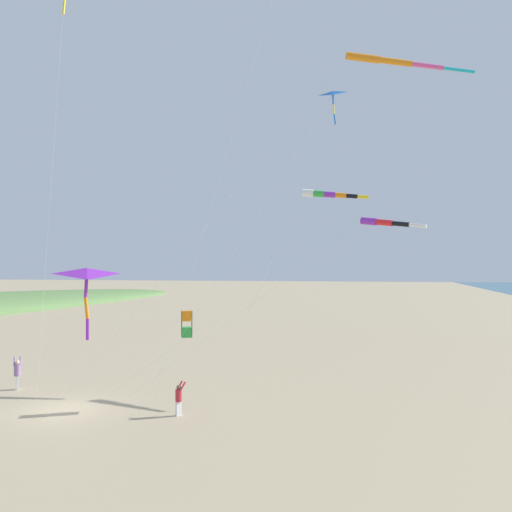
# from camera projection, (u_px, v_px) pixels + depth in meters

# --- Properties ---
(ground_plane) EXTENTS (600.00, 600.00, 0.00)m
(ground_plane) POSITION_uv_depth(u_px,v_px,m) (63.00, 410.00, 24.28)
(ground_plane) COLOR tan
(person_adult_flyer) EXTENTS (0.63, 0.65, 1.82)m
(person_adult_flyer) POSITION_uv_depth(u_px,v_px,m) (17.00, 372.00, 28.49)
(person_adult_flyer) COLOR silver
(person_adult_flyer) RESTS_ON ground_plane
(person_child_green_jacket) EXTENTS (0.53, 0.56, 1.56)m
(person_child_green_jacket) POSITION_uv_depth(u_px,v_px,m) (179.00, 397.00, 23.35)
(person_child_green_jacket) COLOR silver
(person_child_green_jacket) RESTS_ON ground_plane
(kite_delta_white_trailing) EXTENTS (8.79, 6.43, 15.95)m
(kite_delta_white_trailing) POSITION_uv_depth(u_px,v_px,m) (332.00, 95.00, 25.42)
(kite_delta_white_trailing) COLOR blue
(kite_delta_white_trailing) RESTS_ON ground_plane
(kite_windsock_green_low_center) EXTENTS (7.53, 8.34, 11.92)m
(kite_windsock_green_low_center) POSITION_uv_depth(u_px,v_px,m) (326.00, 194.00, 31.81)
(kite_windsock_green_low_center) COLOR white
(kite_windsock_green_low_center) RESTS_ON ground_plane
(kite_windsock_red_high_left) EXTENTS (15.38, 7.38, 9.97)m
(kite_windsock_red_high_left) POSITION_uv_depth(u_px,v_px,m) (383.00, 223.00, 29.69)
(kite_windsock_red_high_left) COLOR purple
(kite_windsock_red_high_left) RESTS_ON ground_plane
(kite_windsock_checkered_midright) EXTENTS (19.67, 12.07, 18.96)m
(kite_windsock_checkered_midright) POSITION_uv_depth(u_px,v_px,m) (392.00, 62.00, 28.52)
(kite_windsock_checkered_midright) COLOR orange
(kite_windsock_checkered_midright) RESTS_ON ground_plane
(kite_delta_orange_high_right) EXTENTS (7.63, 4.62, 6.99)m
(kite_delta_orange_high_right) POSITION_uv_depth(u_px,v_px,m) (87.00, 274.00, 20.28)
(kite_delta_orange_high_right) COLOR purple
(kite_delta_orange_high_right) RESTS_ON ground_plane
(kite_box_rainbow_low_near) EXTENTS (4.51, 2.88, 4.71)m
(kite_box_rainbow_low_near) POSITION_uv_depth(u_px,v_px,m) (187.00, 324.00, 25.25)
(kite_box_rainbow_low_near) COLOR orange
(kite_box_rainbow_low_near) RESTS_ON ground_plane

